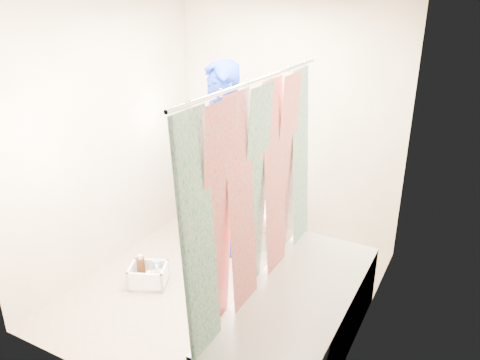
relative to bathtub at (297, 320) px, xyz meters
The scene contains 13 objects.
floor 0.99m from the bathtub, 153.43° to the left, with size 2.60×2.60×0.00m, color gray.
wall_back 2.14m from the bathtub, 116.23° to the left, with size 2.40×0.02×2.40m, color beige.
wall_front 1.54m from the bathtub, 134.17° to the right, with size 2.40×0.02×2.40m, color beige.
wall_left 2.29m from the bathtub, 168.29° to the left, with size 0.02×2.60×2.40m, color beige.
wall_right 1.08m from the bathtub, 50.53° to the left, with size 0.02×2.60×2.40m, color beige.
bathtub is the anchor object (origin of this frame).
curtain_rod 1.71m from the bathtub, behind, with size 0.02×0.02×1.90m, color silver.
shower_curtain 0.82m from the bathtub, behind, with size 0.06×1.75×1.80m, color silver.
toilet 1.60m from the bathtub, 124.03° to the left, with size 0.42×0.73×0.74m, color white.
tank_lid 1.50m from the bathtub, 125.88° to the left, with size 0.46×0.20×0.03m, color white.
tank_internals 1.86m from the bathtub, 122.72° to the left, with size 0.18×0.07×0.24m.
plumber 1.72m from the bathtub, 140.40° to the left, with size 0.69×0.45×1.89m, color #0F219B.
cleaning_caddy 1.48m from the bathtub, behind, with size 0.40×0.36×0.25m.
Camera 1 is at (1.78, -3.01, 2.45)m, focal length 35.00 mm.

